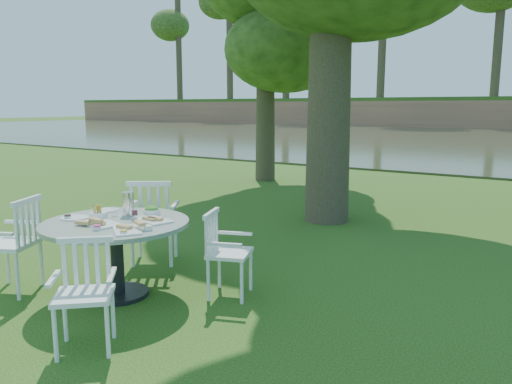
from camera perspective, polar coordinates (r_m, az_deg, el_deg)
ground at (r=5.59m, az=-1.14°, el=-8.91°), size 140.00×140.00×0.00m
table at (r=4.88m, az=-15.69°, el=-4.91°), size 1.37×1.37×0.73m
chair_ne at (r=4.77m, az=-3.97°, el=-6.25°), size 0.50×0.52×0.81m
chair_nw at (r=5.76m, az=-11.80°, el=-2.64°), size 0.67×0.66×0.98m
chair_sw at (r=5.32m, az=-25.50°, el=-4.73°), size 0.60×0.61×0.93m
chair_se at (r=4.00m, az=-18.93°, el=-9.95°), size 0.56×0.56×0.81m
tableware at (r=4.92m, az=-15.17°, el=-2.51°), size 1.16×0.87×0.23m
river at (r=27.59m, az=27.06°, el=5.02°), size 100.00×28.00×0.12m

